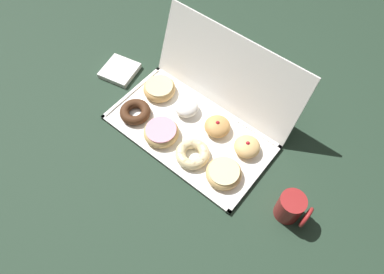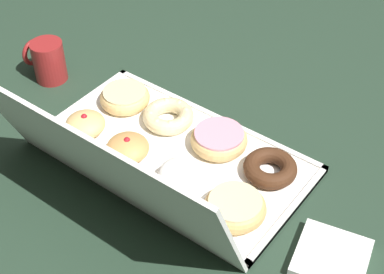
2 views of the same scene
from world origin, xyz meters
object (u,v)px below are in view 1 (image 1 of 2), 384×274
object	(u,v)px
pink_frosted_donut_1	(161,132)
powdered_filled_donut_5	(186,107)
chocolate_cake_ring_donut_0	(135,112)
glazed_ring_donut_4	(159,89)
donut_box	(189,132)
glazed_ring_donut_3	(224,173)
jelly_filled_donut_6	(217,126)
jelly_filled_donut_7	(247,146)
coffee_mug	(291,207)
cruller_donut_2	(193,154)
napkin_stack	(120,71)

from	to	relation	value
pink_frosted_donut_1	powdered_filled_donut_5	xyz separation A→B (m)	(0.00, 0.13, 0.00)
chocolate_cake_ring_donut_0	glazed_ring_donut_4	bearing A→B (deg)	90.96
donut_box	glazed_ring_donut_3	world-z (taller)	glazed_ring_donut_3
jelly_filled_donut_6	powdered_filled_donut_5	bearing A→B (deg)	-178.00
chocolate_cake_ring_donut_0	powdered_filled_donut_5	xyz separation A→B (m)	(0.13, 0.13, 0.01)
powdered_filled_donut_5	jelly_filled_donut_7	distance (m)	0.26
chocolate_cake_ring_donut_0	coffee_mug	world-z (taller)	coffee_mug
chocolate_cake_ring_donut_0	jelly_filled_donut_7	bearing A→B (deg)	18.58
powdered_filled_donut_5	glazed_ring_donut_4	bearing A→B (deg)	178.18
donut_box	jelly_filled_donut_6	size ratio (longest dim) A/B	6.29
chocolate_cake_ring_donut_0	coffee_mug	bearing A→B (deg)	2.81
donut_box	pink_frosted_donut_1	world-z (taller)	pink_frosted_donut_1
chocolate_cake_ring_donut_0	pink_frosted_donut_1	xyz separation A→B (m)	(0.13, -0.01, 0.00)
donut_box	jelly_filled_donut_6	distance (m)	0.10
cruller_donut_2	glazed_ring_donut_3	distance (m)	0.12
jelly_filled_donut_7	coffee_mug	bearing A→B (deg)	-24.34
chocolate_cake_ring_donut_0	pink_frosted_donut_1	size ratio (longest dim) A/B	0.90
cruller_donut_2	chocolate_cake_ring_donut_0	bearing A→B (deg)	179.33
chocolate_cake_ring_donut_0	cruller_donut_2	world-z (taller)	cruller_donut_2
chocolate_cake_ring_donut_0	glazed_ring_donut_4	world-z (taller)	glazed_ring_donut_4
glazed_ring_donut_3	jelly_filled_donut_6	bearing A→B (deg)	133.80
chocolate_cake_ring_donut_0	glazed_ring_donut_3	size ratio (longest dim) A/B	0.94
jelly_filled_donut_6	coffee_mug	size ratio (longest dim) A/B	0.88
jelly_filled_donut_7	napkin_stack	bearing A→B (deg)	-178.19
cruller_donut_2	glazed_ring_donut_4	distance (m)	0.30
glazed_ring_donut_3	glazed_ring_donut_4	xyz separation A→B (m)	(-0.38, 0.13, 0.00)
chocolate_cake_ring_donut_0	cruller_donut_2	distance (m)	0.26
glazed_ring_donut_4	jelly_filled_donut_7	xyz separation A→B (m)	(0.39, -0.00, 0.00)
cruller_donut_2	powdered_filled_donut_5	xyz separation A→B (m)	(-0.13, 0.13, 0.01)
cruller_donut_2	powdered_filled_donut_5	bearing A→B (deg)	135.77
pink_frosted_donut_1	napkin_stack	distance (m)	0.34
glazed_ring_donut_3	jelly_filled_donut_7	distance (m)	0.12
chocolate_cake_ring_donut_0	jelly_filled_donut_6	size ratio (longest dim) A/B	1.22
pink_frosted_donut_1	cruller_donut_2	world-z (taller)	pink_frosted_donut_1
chocolate_cake_ring_donut_0	coffee_mug	size ratio (longest dim) A/B	1.08
pink_frosted_donut_1	coffee_mug	distance (m)	0.48
glazed_ring_donut_3	jelly_filled_donut_6	xyz separation A→B (m)	(-0.12, 0.13, 0.00)
pink_frosted_donut_1	jelly_filled_donut_6	xyz separation A→B (m)	(0.13, 0.14, 0.00)
donut_box	glazed_ring_donut_3	xyz separation A→B (m)	(0.19, -0.06, 0.02)
cruller_donut_2	jelly_filled_donut_7	size ratio (longest dim) A/B	1.30
glazed_ring_donut_4	jelly_filled_donut_6	distance (m)	0.26
powdered_filled_donut_5	coffee_mug	xyz separation A→B (m)	(0.48, -0.10, 0.02)
glazed_ring_donut_4	jelly_filled_donut_7	size ratio (longest dim) A/B	1.37
pink_frosted_donut_1	glazed_ring_donut_3	size ratio (longest dim) A/B	1.05
donut_box	glazed_ring_donut_3	bearing A→B (deg)	-17.26
glazed_ring_donut_3	coffee_mug	bearing A→B (deg)	6.31
pink_frosted_donut_1	coffee_mug	xyz separation A→B (m)	(0.48, 0.04, 0.02)
jelly_filled_donut_7	coffee_mug	xyz separation A→B (m)	(0.22, -0.10, 0.02)
jelly_filled_donut_7	coffee_mug	distance (m)	0.24
jelly_filled_donut_6	cruller_donut_2	bearing A→B (deg)	-89.91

